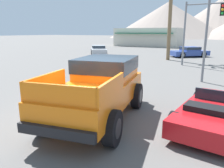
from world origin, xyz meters
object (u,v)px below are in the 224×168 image
object	(u,v)px
red_convertible_car	(214,113)
street_lamp_post	(209,1)
orange_pickup_truck	(100,84)
parked_car_blue	(189,52)
parked_car_silver	(99,50)
traffic_light_main	(201,22)

from	to	relation	value
red_convertible_car	street_lamp_post	bearing A→B (deg)	106.24
orange_pickup_truck	parked_car_blue	world-z (taller)	orange_pickup_truck
parked_car_blue	street_lamp_post	size ratio (longest dim) A/B	0.60
street_lamp_post	parked_car_silver	bearing A→B (deg)	143.14
traffic_light_main	street_lamp_post	xyz separation A→B (m)	(1.22, -6.18, 0.77)
parked_car_silver	street_lamp_post	size ratio (longest dim) A/B	0.65
traffic_light_main	parked_car_silver	bearing A→B (deg)	161.48
red_convertible_car	traffic_light_main	xyz separation A→B (m)	(-2.42, 12.56, 3.23)
red_convertible_car	traffic_light_main	distance (m)	13.19
parked_car_blue	traffic_light_main	xyz separation A→B (m)	(2.00, -7.22, 3.06)
street_lamp_post	parked_car_blue	bearing A→B (deg)	103.50
orange_pickup_truck	street_lamp_post	bearing A→B (deg)	61.03
parked_car_silver	street_lamp_post	world-z (taller)	street_lamp_post
parked_car_silver	street_lamp_post	distance (m)	17.81
orange_pickup_truck	traffic_light_main	distance (m)	13.81
orange_pickup_truck	red_convertible_car	distance (m)	3.70
red_convertible_car	parked_car_silver	bearing A→B (deg)	137.56
red_convertible_car	street_lamp_post	world-z (taller)	street_lamp_post
red_convertible_car	parked_car_silver	world-z (taller)	parked_car_silver
orange_pickup_truck	parked_car_silver	size ratio (longest dim) A/B	1.13
traffic_light_main	street_lamp_post	size ratio (longest dim) A/B	0.72
traffic_light_main	orange_pickup_truck	bearing A→B (deg)	-94.58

